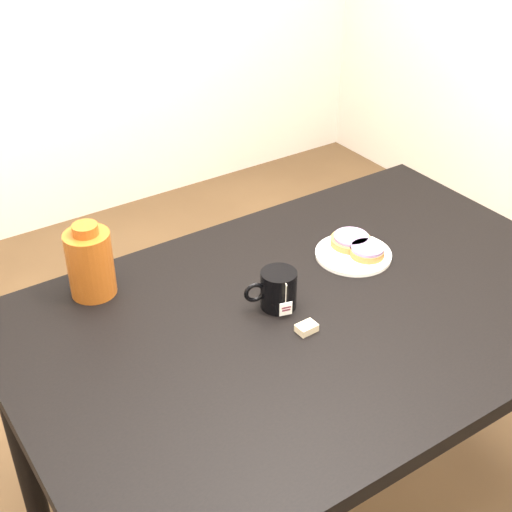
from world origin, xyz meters
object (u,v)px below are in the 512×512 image
(bagel_back, at_px, (351,240))
(mug, at_px, (278,289))
(teabag_pouch, at_px, (307,328))
(bagel_front, at_px, (367,251))
(bagel_package, at_px, (90,262))
(plate, at_px, (353,254))
(table, at_px, (315,335))

(bagel_back, height_order, mug, mug)
(mug, xyz_separation_m, teabag_pouch, (-0.00, -0.11, -0.04))
(bagel_front, relative_size, bagel_package, 0.53)
(plate, xyz_separation_m, bagel_front, (0.02, -0.03, 0.02))
(teabag_pouch, height_order, bagel_package, bagel_package)
(table, height_order, mug, mug)
(plate, height_order, bagel_package, bagel_package)
(bagel_back, xyz_separation_m, bagel_package, (-0.64, 0.19, 0.06))
(bagel_back, bearing_deg, bagel_package, 163.58)
(plate, xyz_separation_m, mug, (-0.28, -0.06, 0.04))
(bagel_front, bearing_deg, plate, 124.44)
(mug, height_order, teabag_pouch, mug)
(bagel_back, xyz_separation_m, bagel_front, (-0.00, -0.06, 0.00))
(teabag_pouch, xyz_separation_m, bagel_package, (-0.33, 0.40, 0.08))
(table, bearing_deg, teabag_pouch, -141.43)
(plate, relative_size, bagel_package, 1.05)
(bagel_front, xyz_separation_m, bagel_package, (-0.63, 0.25, 0.06))
(plate, bearing_deg, teabag_pouch, -148.19)
(bagel_front, xyz_separation_m, mug, (-0.30, -0.04, 0.02))
(bagel_back, height_order, teabag_pouch, bagel_back)
(bagel_front, distance_m, bagel_package, 0.69)
(teabag_pouch, bearing_deg, bagel_front, 25.86)
(bagel_package, bearing_deg, mug, -40.98)
(table, distance_m, teabag_pouch, 0.13)
(bagel_back, distance_m, mug, 0.32)
(teabag_pouch, bearing_deg, bagel_package, 129.63)
(table, bearing_deg, bagel_front, 21.23)
(plate, height_order, mug, mug)
(mug, bearing_deg, bagel_back, 33.21)
(mug, bearing_deg, plate, 27.88)
(bagel_front, bearing_deg, bagel_back, 89.87)
(bagel_front, relative_size, mug, 0.74)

